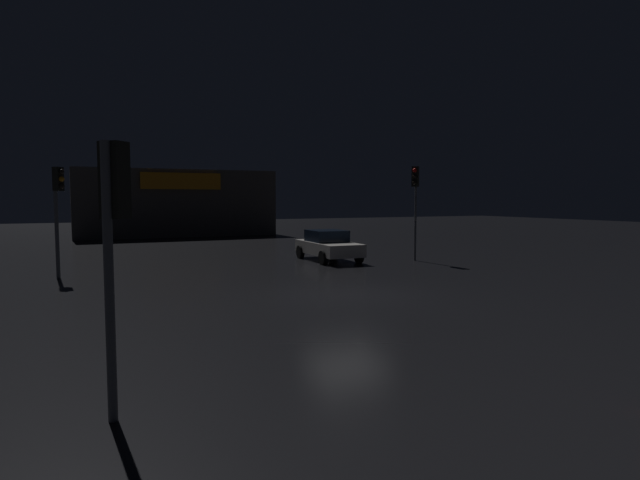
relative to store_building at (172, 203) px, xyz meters
The scene contains 6 objects.
ground_plane 31.92m from the store_building, 90.18° to the right, with size 120.00×120.00×0.00m, color black.
store_building is the anchor object (origin of this frame).
traffic_signal_main 25.46m from the store_building, 108.95° to the right, with size 0.42×0.42×4.19m.
traffic_signal_opposite 39.45m from the store_building, 100.73° to the right, with size 0.42×0.42×3.75m.
traffic_signal_cross_right 26.14m from the store_building, 74.01° to the right, with size 0.42×0.42×4.56m.
car_near 23.55m from the store_building, 81.52° to the right, with size 2.18×4.46×1.48m.
Camera 1 is at (-7.77, -14.52, 2.99)m, focal length 29.79 mm.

